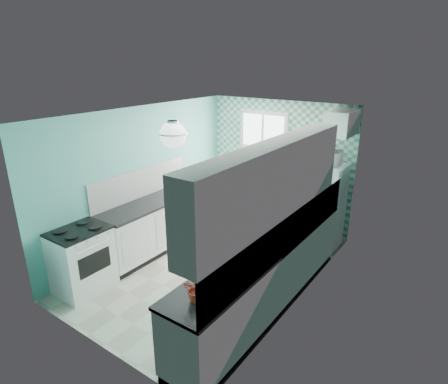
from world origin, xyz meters
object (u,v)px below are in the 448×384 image
Objects in this scene: sink at (293,226)px; fruit_bowl at (219,281)px; ceiling_light at (173,135)px; potted_plant at (197,289)px; stove at (82,259)px; microwave at (327,157)px; fridge at (322,206)px.

fruit_bowl is at bearing -91.10° from sink.
potted_plant is (1.20, -1.04, -1.24)m from ceiling_light.
stove is 2.49m from potted_plant.
microwave reaches higher than fruit_bowl.
microwave is at bearing 91.59° from fruit_bowl.
stove is at bearing -124.47° from fridge.
stove is 2.03× the size of microwave.
ceiling_light is at bearing -113.11° from fridge.
ceiling_light reaches higher than stove.
sink is at bearing 44.23° from ceiling_light.
ceiling_light is 0.64× the size of sink.
stove is at bearing -142.15° from sink.
potted_plant is (0.09, -3.63, 0.32)m from fridge.
potted_plant is 3.68m from microwave.
microwave is (2.31, 3.35, 1.15)m from stove.
potted_plant reaches higher than stove.
microwave is at bearing 66.77° from ceiling_light.
ceiling_light is 3.22m from fridge.
sink reaches higher than potted_plant.
potted_plant reaches higher than fruit_bowl.
fruit_bowl is at bearing 90.00° from potted_plant.
fridge is at bearing 66.77° from ceiling_light.
stove is at bearing 173.30° from potted_plant.
sink is (0.09, -1.41, 0.17)m from fridge.
fruit_bowl is at bearing 0.27° from stove.
ceiling_light is at bearing 30.39° from stove.
ceiling_light is at bearing 67.14° from microwave.
fruit_bowl is at bearing -28.97° from ceiling_light.
fridge reaches higher than stove.
fridge is 3.28× the size of microwave.
fruit_bowl is 0.89× the size of potted_plant.
microwave is at bearing 92.80° from sink.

